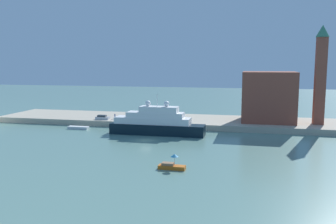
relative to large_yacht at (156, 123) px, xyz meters
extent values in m
plane|color=slate|center=(-0.54, -8.17, -3.02)|extent=(400.00, 400.00, 0.00)
cube|color=#ADA38E|center=(-0.54, 18.48, -2.18)|extent=(110.00, 21.31, 1.69)
cube|color=black|center=(0.33, 0.00, -1.60)|extent=(25.43, 4.91, 2.84)
cube|color=white|center=(-0.95, 0.00, 0.68)|extent=(20.35, 4.52, 1.74)
cube|color=white|center=(-0.18, 0.00, 2.26)|extent=(15.26, 4.12, 1.41)
cube|color=white|center=(0.83, 0.00, 3.75)|extent=(10.17, 3.73, 1.57)
cylinder|color=silver|center=(0.33, 0.00, 6.16)|extent=(0.16, 0.16, 3.25)
sphere|color=white|center=(2.87, 0.00, 5.28)|extent=(1.50, 1.50, 1.50)
sphere|color=white|center=(-2.22, 0.00, 5.28)|extent=(1.50, 1.50, 1.50)
cube|color=#C66019|center=(11.17, -30.48, -2.68)|extent=(4.89, 1.66, 0.69)
cube|color=#8C6647|center=(10.44, -30.48, -2.10)|extent=(2.15, 1.33, 0.46)
cylinder|color=#B2B2B2|center=(11.66, -30.48, -1.52)|extent=(0.06, 0.06, 1.62)
cone|color=teal|center=(11.66, -30.48, -0.46)|extent=(1.42, 1.42, 0.50)
cube|color=silver|center=(-24.04, 2.66, -2.65)|extent=(6.05, 1.86, 0.76)
cube|color=brown|center=(29.54, 19.42, 6.03)|extent=(15.31, 14.30, 14.73)
cube|color=brown|center=(43.19, 16.71, 10.85)|extent=(2.82, 2.82, 24.36)
cone|color=#387A5B|center=(43.19, 16.71, 24.70)|extent=(3.67, 3.67, 3.33)
cube|color=silver|center=(-20.07, 11.02, -0.92)|extent=(4.27, 1.81, 0.82)
cube|color=#262D33|center=(-20.28, 11.02, -0.25)|extent=(2.56, 1.63, 0.53)
cylinder|color=#334C8C|center=(-16.76, 12.89, -0.61)|extent=(0.36, 0.36, 1.44)
sphere|color=tan|center=(-16.76, 12.89, 0.23)|extent=(0.24, 0.24, 0.24)
cylinder|color=black|center=(3.77, 8.99, -1.03)|extent=(0.51, 0.51, 0.61)
camera|label=1|loc=(24.93, -92.09, 15.81)|focal=38.75mm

